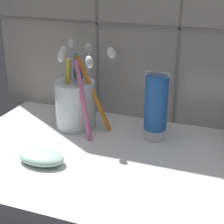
# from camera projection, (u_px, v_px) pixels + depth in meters

# --- Properties ---
(sink_counter) EXTENTS (0.69, 0.37, 0.02)m
(sink_counter) POSITION_uv_depth(u_px,v_px,m) (141.00, 166.00, 0.65)
(sink_counter) COLOR white
(sink_counter) RESTS_ON ground
(toothbrush_cup) EXTENTS (0.14, 0.14, 0.18)m
(toothbrush_cup) POSITION_uv_depth(u_px,v_px,m) (76.00, 101.00, 0.76)
(toothbrush_cup) COLOR silver
(toothbrush_cup) RESTS_ON sink_counter
(toothpaste_tube) EXTENTS (0.05, 0.04, 0.13)m
(toothpaste_tube) POSITION_uv_depth(u_px,v_px,m) (157.00, 107.00, 0.70)
(toothpaste_tube) COLOR white
(toothpaste_tube) RESTS_ON sink_counter
(soap_bar) EXTENTS (0.08, 0.05, 0.02)m
(soap_bar) POSITION_uv_depth(u_px,v_px,m) (41.00, 157.00, 0.64)
(soap_bar) COLOR silver
(soap_bar) RESTS_ON sink_counter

